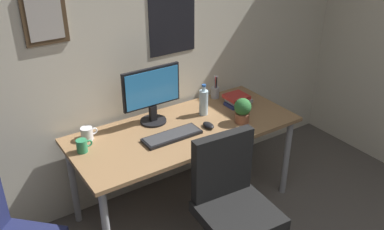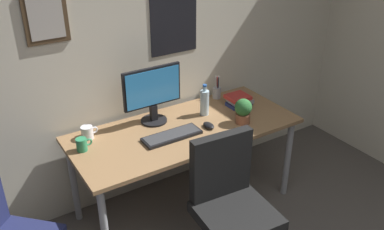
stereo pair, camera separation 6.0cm
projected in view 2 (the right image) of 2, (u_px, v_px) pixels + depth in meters
name	position (u px, v px, depth m)	size (l,w,h in m)	color
wall_back	(128.00, 42.00, 3.09)	(4.40, 0.10, 2.60)	beige
desk	(185.00, 136.00, 3.15)	(1.70, 0.74, 0.73)	#936D47
office_chair	(230.00, 200.00, 2.68)	(0.56, 0.57, 0.95)	black
monitor	(152.00, 93.00, 3.09)	(0.46, 0.20, 0.43)	black
keyboard	(172.00, 136.00, 2.98)	(0.43, 0.15, 0.03)	black
computer_mouse	(209.00, 125.00, 3.11)	(0.06, 0.11, 0.04)	black
water_bottle	(204.00, 102.00, 3.26)	(0.07, 0.07, 0.25)	silver
coffee_mug_near	(87.00, 132.00, 2.96)	(0.12, 0.08, 0.09)	white
coffee_mug_far	(82.00, 144.00, 2.82)	(0.11, 0.07, 0.09)	#2D8C59
potted_plant	(243.00, 110.00, 3.14)	(0.13, 0.13, 0.19)	brown
pen_cup	(217.00, 92.00, 3.55)	(0.07, 0.07, 0.20)	#9EA0A5
book_stack_left	(239.00, 100.00, 3.43)	(0.19, 0.17, 0.09)	navy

